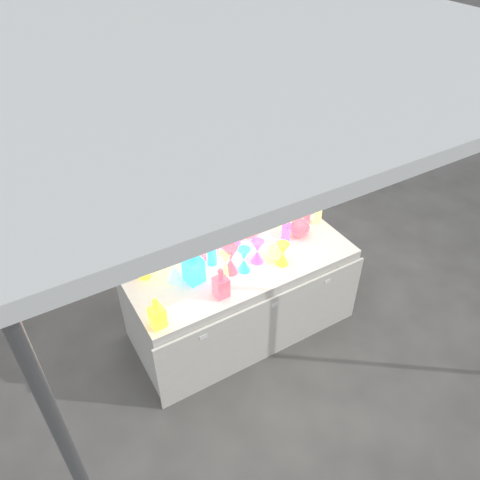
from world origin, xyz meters
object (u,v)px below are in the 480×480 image
decanter_0 (157,312)px  bottle_0 (142,259)px  hourglass_0 (231,260)px  lampshade_0 (203,237)px  cardboard_box_closed (150,190)px  display_table (241,295)px

decanter_0 → bottle_0: bearing=72.4°
hourglass_0 → lampshade_0: lampshade_0 is taller
cardboard_box_closed → hourglass_0: hourglass_0 is taller
cardboard_box_closed → bottle_0: size_ratio=1.42×
cardboard_box_closed → hourglass_0: 2.39m
cardboard_box_closed → decanter_0: decanter_0 is taller
bottle_0 → decanter_0: bottle_0 is taller
display_table → lampshade_0: (-0.19, 0.25, 0.52)m
display_table → lampshade_0: size_ratio=6.49×
display_table → bottle_0: bearing=163.8°
bottle_0 → cardboard_box_closed: bearing=68.9°
bottle_0 → lampshade_0: (0.52, 0.04, -0.03)m
decanter_0 → hourglass_0: 0.72m
decanter_0 → hourglass_0: size_ratio=1.04×
lampshade_0 → bottle_0: bearing=176.2°
display_table → decanter_0: 0.99m
bottle_0 → decanter_0: bearing=-101.2°
cardboard_box_closed → hourglass_0: (-0.19, -2.28, 0.69)m
hourglass_0 → lampshade_0: (-0.07, 0.32, 0.02)m
decanter_0 → lampshade_0: (0.62, 0.54, 0.02)m
display_table → bottle_0: 0.93m
display_table → cardboard_box_closed: 2.22m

